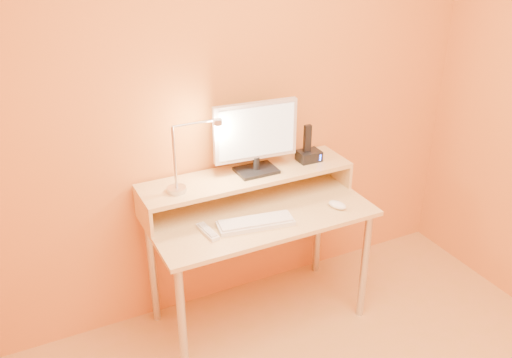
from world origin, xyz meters
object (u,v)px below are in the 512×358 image
monitor_panel (255,131)px  remote_control (208,232)px  phone_dock (309,156)px  mouse (337,205)px  lamp_base (177,189)px  keyboard (256,223)px

monitor_panel → remote_control: monitor_panel is taller
phone_dock → mouse: size_ratio=1.19×
phone_dock → remote_control: bearing=-161.2°
lamp_base → mouse: lamp_base is taller
lamp_base → remote_control: 0.27m
lamp_base → phone_dock: 0.81m
phone_dock → keyboard: (-0.47, -0.27, -0.18)m
phone_dock → mouse: bearing=-88.1°
keyboard → mouse: 0.48m
keyboard → mouse: mouse is taller
lamp_base → keyboard: 0.44m
monitor_panel → mouse: bearing=-37.9°
remote_control → phone_dock: bearing=11.3°
lamp_base → phone_dock: bearing=2.1°
monitor_panel → keyboard: monitor_panel is taller
phone_dock → mouse: (0.00, -0.30, -0.17)m
phone_dock → mouse: 0.35m
phone_dock → remote_control: (-0.73, -0.23, -0.18)m
mouse → monitor_panel: bearing=116.1°
keyboard → remote_control: keyboard is taller
phone_dock → keyboard: phone_dock is taller
monitor_panel → keyboard: bearing=-111.4°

